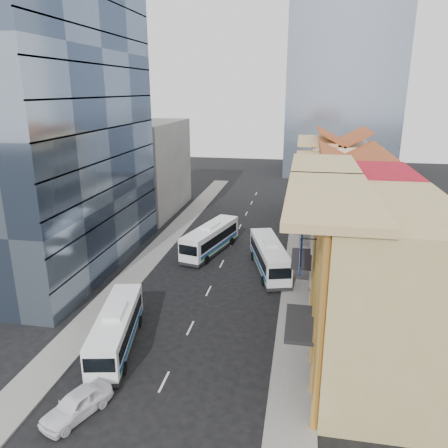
% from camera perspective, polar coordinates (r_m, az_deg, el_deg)
% --- Properties ---
extents(ground, '(200.00, 200.00, 0.00)m').
position_cam_1_polar(ground, '(30.58, -8.46, -20.82)').
color(ground, black).
rests_on(ground, ground).
extents(sidewalk_right, '(3.00, 90.00, 0.15)m').
position_cam_1_polar(sidewalk_right, '(48.40, 9.70, -5.75)').
color(sidewalk_right, slate).
rests_on(sidewalk_right, ground).
extents(sidewalk_left, '(3.00, 90.00, 0.15)m').
position_cam_1_polar(sidewalk_left, '(51.27, -9.70, -4.41)').
color(sidewalk_left, slate).
rests_on(sidewalk_left, ground).
extents(shophouse_tan, '(8.00, 14.00, 12.00)m').
position_cam_1_polar(shophouse_tan, '(30.95, 19.97, -8.22)').
color(shophouse_tan, tan).
rests_on(shophouse_tan, ground).
extents(shophouse_red, '(8.00, 10.00, 12.00)m').
position_cam_1_polar(shophouse_red, '(42.02, 17.48, -1.27)').
color(shophouse_red, '#AA1321').
rests_on(shophouse_red, ground).
extents(shophouse_cream_near, '(8.00, 9.00, 10.00)m').
position_cam_1_polar(shophouse_cream_near, '(51.34, 16.21, 0.97)').
color(shophouse_cream_near, silver).
rests_on(shophouse_cream_near, ground).
extents(shophouse_cream_mid, '(8.00, 9.00, 10.00)m').
position_cam_1_polar(shophouse_cream_mid, '(60.01, 15.44, 3.33)').
color(shophouse_cream_mid, silver).
rests_on(shophouse_cream_mid, ground).
extents(shophouse_cream_far, '(8.00, 12.00, 11.00)m').
position_cam_1_polar(shophouse_cream_far, '(70.14, 14.81, 5.75)').
color(shophouse_cream_far, silver).
rests_on(shophouse_cream_far, ground).
extents(office_tower, '(12.00, 26.00, 30.00)m').
position_cam_1_polar(office_tower, '(48.94, -21.43, 11.66)').
color(office_tower, '#3E4C62').
rests_on(office_tower, ground).
extents(office_block_far, '(10.00, 18.00, 14.00)m').
position_cam_1_polar(office_block_far, '(70.10, -10.27, 7.28)').
color(office_block_far, gray).
rests_on(office_block_far, ground).
extents(bus_left_near, '(4.33, 10.38, 3.24)m').
position_cam_1_polar(bus_left_near, '(34.53, -13.87, -13.08)').
color(bus_left_near, white).
rests_on(bus_left_near, ground).
extents(bus_left_far, '(5.24, 11.30, 3.53)m').
position_cam_1_polar(bus_left_far, '(52.02, -1.77, -1.86)').
color(bus_left_far, white).
rests_on(bus_left_far, ground).
extents(bus_right, '(5.38, 11.17, 3.49)m').
position_cam_1_polar(bus_right, '(46.84, 5.92, -4.17)').
color(bus_right, silver).
rests_on(bus_right, ground).
extents(sedan_left, '(3.46, 4.92, 1.55)m').
position_cam_1_polar(sedan_left, '(29.47, -18.70, -21.42)').
color(sedan_left, white).
rests_on(sedan_left, ground).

